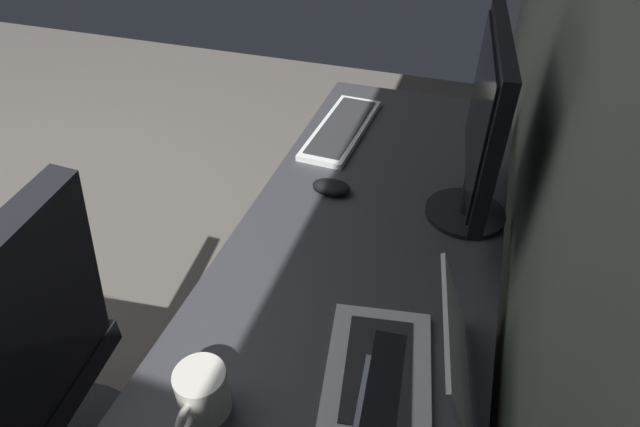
# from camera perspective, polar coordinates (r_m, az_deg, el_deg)

# --- Properties ---
(wall_back) EXTENTS (4.94, 0.10, 2.60)m
(wall_back) POSITION_cam_1_polar(r_m,az_deg,el_deg) (1.00, 30.67, 18.72)
(wall_back) COLOR slate
(wall_back) RESTS_ON ground
(desk) EXTENTS (2.05, 0.63, 0.73)m
(desk) POSITION_cam_1_polar(r_m,az_deg,el_deg) (1.17, 2.38, -11.67)
(desk) COLOR #38383D
(desk) RESTS_ON ground
(drawer_pedestal) EXTENTS (0.40, 0.51, 0.69)m
(drawer_pedestal) POSITION_cam_1_polar(r_m,az_deg,el_deg) (1.38, 2.29, -22.34)
(drawer_pedestal) COLOR #38383D
(drawer_pedestal) RESTS_ON ground
(monitor_secondary) EXTENTS (0.46, 0.20, 0.46)m
(monitor_secondary) POSITION_cam_1_polar(r_m,az_deg,el_deg) (1.23, 17.49, 9.43)
(monitor_secondary) COLOR black
(monitor_secondary) RESTS_ON desk
(laptop_leftmost) EXTENTS (0.33, 0.30, 0.19)m
(laptop_leftmost) POSITION_cam_1_polar(r_m,az_deg,el_deg) (0.97, 9.63, -15.85)
(laptop_leftmost) COLOR silver
(laptop_leftmost) RESTS_ON desk
(keyboard_spare) EXTENTS (0.43, 0.16, 0.02)m
(keyboard_spare) POSITION_cam_1_polar(r_m,az_deg,el_deg) (1.66, 2.38, 9.28)
(keyboard_spare) COLOR silver
(keyboard_spare) RESTS_ON desk
(mouse_main) EXTENTS (0.06, 0.10, 0.03)m
(mouse_main) POSITION_cam_1_polar(r_m,az_deg,el_deg) (1.39, 1.26, 2.93)
(mouse_main) COLOR black
(mouse_main) RESTS_ON desk
(coffee_mug) EXTENTS (0.13, 0.09, 0.10)m
(coffee_mug) POSITION_cam_1_polar(r_m,az_deg,el_deg) (0.94, -12.79, -18.60)
(coffee_mug) COLOR silver
(coffee_mug) RESTS_ON desk
(office_chair) EXTENTS (0.56, 0.57, 0.97)m
(office_chair) POSITION_cam_1_polar(r_m,az_deg,el_deg) (1.48, -29.96, -16.68)
(office_chair) COLOR black
(office_chair) RESTS_ON ground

